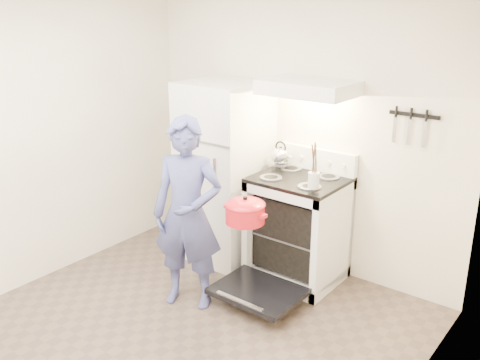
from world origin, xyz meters
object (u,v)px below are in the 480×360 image
object	(u,v)px
person	(188,214)
dutch_oven	(245,213)
tea_kettle	(280,155)
refrigerator	(225,172)
stove_body	(298,230)

from	to	relation	value
person	dutch_oven	size ratio (longest dim) A/B	4.09
tea_kettle	person	distance (m)	1.08
refrigerator	tea_kettle	xyz separation A→B (m)	(0.53, 0.15, 0.23)
person	refrigerator	bearing A→B (deg)	87.42
stove_body	refrigerator	bearing A→B (deg)	-178.23
stove_body	person	bearing A→B (deg)	-118.15
refrigerator	person	size ratio (longest dim) A/B	1.08
refrigerator	person	bearing A→B (deg)	-69.17
refrigerator	person	distance (m)	0.93
refrigerator	tea_kettle	size ratio (longest dim) A/B	6.79
tea_kettle	person	world-z (taller)	person
refrigerator	stove_body	distance (m)	0.90
stove_body	dutch_oven	xyz separation A→B (m)	(-0.08, -0.67, 0.36)
refrigerator	stove_body	world-z (taller)	refrigerator
stove_body	dutch_oven	size ratio (longest dim) A/B	2.40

